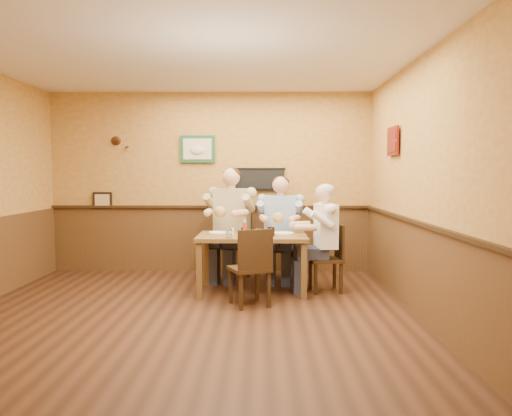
# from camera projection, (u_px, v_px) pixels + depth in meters

# --- Properties ---
(room) EXTENTS (5.02, 5.03, 2.81)m
(room) POSITION_uv_depth(u_px,v_px,m) (201.00, 160.00, 5.47)
(room) COLOR black
(room) RESTS_ON ground
(dining_table) EXTENTS (1.40, 0.90, 0.75)m
(dining_table) POSITION_uv_depth(u_px,v_px,m) (252.00, 242.00, 6.46)
(dining_table) COLOR brown
(dining_table) RESTS_ON ground
(chair_back_left) EXTENTS (0.58, 0.58, 1.02)m
(chair_back_left) POSITION_uv_depth(u_px,v_px,m) (232.00, 244.00, 7.28)
(chair_back_left) COLOR #342210
(chair_back_left) RESTS_ON ground
(chair_back_right) EXTENTS (0.48, 0.48, 0.94)m
(chair_back_right) POSITION_uv_depth(u_px,v_px,m) (281.00, 248.00, 7.21)
(chair_back_right) COLOR #342210
(chair_back_right) RESTS_ON ground
(chair_right_end) EXTENTS (0.45, 0.45, 0.88)m
(chair_right_end) POSITION_uv_depth(u_px,v_px,m) (325.00, 258.00, 6.49)
(chair_right_end) COLOR #342210
(chair_right_end) RESTS_ON ground
(chair_near_side) EXTENTS (0.55, 0.55, 0.91)m
(chair_near_side) POSITION_uv_depth(u_px,v_px,m) (249.00, 267.00, 5.81)
(chair_near_side) COLOR #342210
(chair_near_side) RESTS_ON ground
(diner_tan_shirt) EXTENTS (0.83, 0.83, 1.46)m
(diner_tan_shirt) POSITION_uv_depth(u_px,v_px,m) (232.00, 229.00, 7.26)
(diner_tan_shirt) COLOR #CAB98B
(diner_tan_shirt) RESTS_ON ground
(diner_blue_polo) EXTENTS (0.69, 0.69, 1.35)m
(diner_blue_polo) POSITION_uv_depth(u_px,v_px,m) (281.00, 234.00, 7.19)
(diner_blue_polo) COLOR #8AABCF
(diner_blue_polo) RESTS_ON ground
(diner_white_elder) EXTENTS (0.64, 0.64, 1.26)m
(diner_white_elder) POSITION_uv_depth(u_px,v_px,m) (326.00, 244.00, 6.48)
(diner_white_elder) COLOR white
(diner_white_elder) RESTS_ON ground
(water_glass_left) EXTENTS (0.09, 0.09, 0.11)m
(water_glass_left) POSITION_uv_depth(u_px,v_px,m) (229.00, 233.00, 6.13)
(water_glass_left) COLOR silver
(water_glass_left) RESTS_ON dining_table
(water_glass_mid) EXTENTS (0.08, 0.08, 0.11)m
(water_glass_mid) POSITION_uv_depth(u_px,v_px,m) (258.00, 233.00, 6.11)
(water_glass_mid) COLOR white
(water_glass_mid) RESTS_ON dining_table
(cola_tumbler) EXTENTS (0.11, 0.11, 0.12)m
(cola_tumbler) POSITION_uv_depth(u_px,v_px,m) (271.00, 231.00, 6.30)
(cola_tumbler) COLOR black
(cola_tumbler) RESTS_ON dining_table
(hot_sauce_bottle) EXTENTS (0.05, 0.05, 0.19)m
(hot_sauce_bottle) POSITION_uv_depth(u_px,v_px,m) (245.00, 228.00, 6.35)
(hot_sauce_bottle) COLOR red
(hot_sauce_bottle) RESTS_ON dining_table
(salt_shaker) EXTENTS (0.04, 0.04, 0.09)m
(salt_shaker) POSITION_uv_depth(u_px,v_px,m) (233.00, 232.00, 6.40)
(salt_shaker) COLOR white
(salt_shaker) RESTS_ON dining_table
(pepper_shaker) EXTENTS (0.04, 0.04, 0.09)m
(pepper_shaker) POSITION_uv_depth(u_px,v_px,m) (243.00, 231.00, 6.52)
(pepper_shaker) COLOR black
(pepper_shaker) RESTS_ON dining_table
(plate_far_left) EXTENTS (0.32, 0.32, 0.02)m
(plate_far_left) POSITION_uv_depth(u_px,v_px,m) (218.00, 232.00, 6.63)
(plate_far_left) COLOR white
(plate_far_left) RESTS_ON dining_table
(plate_far_right) EXTENTS (0.36, 0.36, 0.02)m
(plate_far_right) POSITION_uv_depth(u_px,v_px,m) (284.00, 233.00, 6.56)
(plate_far_right) COLOR white
(plate_far_right) RESTS_ON dining_table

